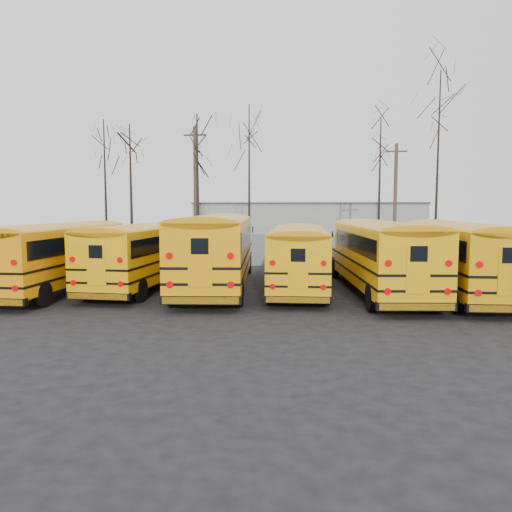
# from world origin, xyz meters

# --- Properties ---
(ground) EXTENTS (120.00, 120.00, 0.00)m
(ground) POSITION_xyz_m (0.00, 0.00, 0.00)
(ground) COLOR black
(ground) RESTS_ON ground
(fence) EXTENTS (40.00, 0.04, 2.00)m
(fence) POSITION_xyz_m (0.00, 12.00, 1.00)
(fence) COLOR gray
(fence) RESTS_ON ground
(distant_building) EXTENTS (22.00, 8.00, 4.00)m
(distant_building) POSITION_xyz_m (2.00, 32.00, 2.00)
(distant_building) COLOR #A2A29E
(distant_building) RESTS_ON ground
(bus_a) EXTENTS (2.51, 10.85, 3.03)m
(bus_a) POSITION_xyz_m (-8.48, 1.55, 1.78)
(bus_a) COLOR black
(bus_a) RESTS_ON ground
(bus_b) EXTENTS (2.96, 10.76, 2.98)m
(bus_b) POSITION_xyz_m (-5.09, 2.92, 1.75)
(bus_b) COLOR black
(bus_b) RESTS_ON ground
(bus_c) EXTENTS (3.86, 12.32, 3.40)m
(bus_c) POSITION_xyz_m (-1.83, 2.90, 1.99)
(bus_c) COLOR black
(bus_c) RESTS_ON ground
(bus_d) EXTENTS (2.60, 10.38, 2.89)m
(bus_d) POSITION_xyz_m (1.84, 2.99, 1.69)
(bus_d) COLOR black
(bus_d) RESTS_ON ground
(bus_e) EXTENTS (3.72, 11.44, 3.15)m
(bus_e) POSITION_xyz_m (5.30, 2.38, 1.84)
(bus_e) COLOR black
(bus_e) RESTS_ON ground
(bus_f) EXTENTS (2.98, 11.22, 3.11)m
(bus_f) POSITION_xyz_m (8.45, 2.37, 1.82)
(bus_f) COLOR black
(bus_f) RESTS_ON ground
(utility_pole_left) EXTENTS (1.73, 0.30, 9.75)m
(utility_pole_left) POSITION_xyz_m (-6.47, 18.73, 5.01)
(utility_pole_left) COLOR #443526
(utility_pole_left) RESTS_ON ground
(utility_pole_right) EXTENTS (1.42, 0.25, 7.98)m
(utility_pole_right) POSITION_xyz_m (8.06, 16.33, 4.10)
(utility_pole_right) COLOR #4F3D2C
(utility_pole_right) RESTS_ON ground
(tree_0) EXTENTS (0.26, 0.26, 10.06)m
(tree_0) POSITION_xyz_m (-12.83, 16.79, 5.03)
(tree_0) COLOR black
(tree_0) RESTS_ON ground
(tree_1) EXTENTS (0.26, 0.26, 9.57)m
(tree_1) POSITION_xyz_m (-10.56, 15.95, 4.79)
(tree_1) COLOR black
(tree_1) RESTS_ON ground
(tree_2) EXTENTS (0.26, 0.26, 9.82)m
(tree_2) POSITION_xyz_m (-5.24, 14.13, 4.91)
(tree_2) COLOR black
(tree_2) RESTS_ON ground
(tree_3) EXTENTS (0.26, 0.26, 10.82)m
(tree_3) POSITION_xyz_m (-2.05, 16.46, 5.41)
(tree_3) COLOR black
(tree_3) RESTS_ON ground
(tree_4) EXTENTS (0.26, 0.26, 9.76)m
(tree_4) POSITION_xyz_m (7.06, 16.90, 4.88)
(tree_4) COLOR black
(tree_4) RESTS_ON ground
(tree_5) EXTENTS (0.26, 0.26, 12.57)m
(tree_5) POSITION_xyz_m (10.63, 15.62, 6.28)
(tree_5) COLOR black
(tree_5) RESTS_ON ground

